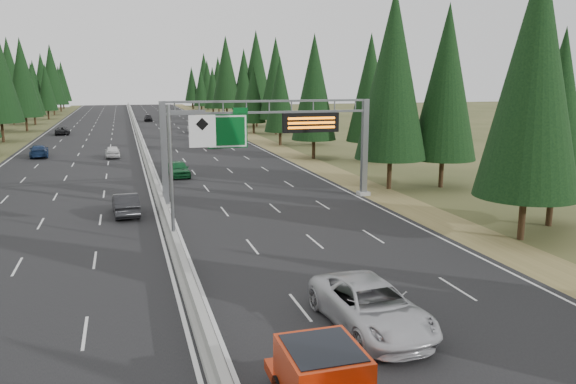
% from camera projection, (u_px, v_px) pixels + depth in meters
% --- Properties ---
extents(road, '(32.00, 260.00, 0.08)m').
position_uv_depth(road, '(141.00, 143.00, 83.86)').
color(road, black).
rests_on(road, ground).
extents(shoulder_right, '(3.60, 260.00, 0.06)m').
position_uv_depth(shoulder_right, '(256.00, 139.00, 88.79)').
color(shoulder_right, olive).
rests_on(shoulder_right, ground).
extents(shoulder_left, '(3.60, 260.00, 0.06)m').
position_uv_depth(shoulder_left, '(10.00, 147.00, 78.93)').
color(shoulder_left, '#3B431F').
rests_on(shoulder_left, ground).
extents(median_barrier, '(0.70, 260.00, 0.85)m').
position_uv_depth(median_barrier, '(140.00, 140.00, 83.78)').
color(median_barrier, gray).
rests_on(median_barrier, road).
extents(sign_gantry, '(16.75, 0.98, 7.80)m').
position_uv_depth(sign_gantry, '(278.00, 134.00, 42.87)').
color(sign_gantry, slate).
rests_on(sign_gantry, road).
extents(hov_sign_pole, '(2.80, 0.50, 8.00)m').
position_uv_depth(hov_sign_pole, '(181.00, 165.00, 31.34)').
color(hov_sign_pole, slate).
rests_on(hov_sign_pole, road).
extents(tree_row_right, '(12.45, 240.44, 18.97)m').
position_uv_depth(tree_row_right, '(294.00, 81.00, 82.12)').
color(tree_row_right, black).
rests_on(tree_row_right, ground).
extents(silver_minivan, '(3.30, 6.60, 1.79)m').
position_uv_depth(silver_minivan, '(371.00, 306.00, 21.28)').
color(silver_minivan, silver).
rests_on(silver_minivan, road).
extents(car_ahead_green, '(2.14, 4.66, 1.55)m').
position_uv_depth(car_ahead_green, '(178.00, 169.00, 54.59)').
color(car_ahead_green, '#14582A').
rests_on(car_ahead_green, road).
extents(car_ahead_dkred, '(1.90, 4.76, 1.54)m').
position_uv_depth(car_ahead_dkred, '(213.00, 141.00, 78.40)').
color(car_ahead_dkred, '#57190C').
rests_on(car_ahead_dkred, road).
extents(car_ahead_dkgrey, '(2.29, 5.14, 1.46)m').
position_uv_depth(car_ahead_dkgrey, '(220.00, 137.00, 84.11)').
color(car_ahead_dkgrey, black).
rests_on(car_ahead_dkgrey, road).
extents(car_ahead_white, '(2.63, 5.63, 1.56)m').
position_uv_depth(car_ahead_white, '(196.00, 129.00, 98.45)').
color(car_ahead_white, white).
rests_on(car_ahead_white, road).
extents(car_ahead_far, '(1.76, 4.36, 1.48)m').
position_uv_depth(car_ahead_far, '(148.00, 118.00, 126.15)').
color(car_ahead_far, black).
rests_on(car_ahead_far, road).
extents(car_onc_near, '(1.95, 4.83, 1.56)m').
position_uv_depth(car_onc_near, '(126.00, 204.00, 39.17)').
color(car_onc_near, black).
rests_on(car_onc_near, road).
extents(car_onc_blue, '(2.62, 5.35, 1.50)m').
position_uv_depth(car_onc_blue, '(39.00, 151.00, 68.29)').
color(car_onc_blue, navy).
rests_on(car_onc_blue, road).
extents(car_onc_white, '(1.85, 4.31, 1.45)m').
position_uv_depth(car_onc_white, '(113.00, 152.00, 67.86)').
color(car_onc_white, white).
rests_on(car_onc_white, road).
extents(car_onc_far, '(2.42, 4.94, 1.35)m').
position_uv_depth(car_onc_far, '(62.00, 131.00, 95.79)').
color(car_onc_far, black).
rests_on(car_onc_far, road).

